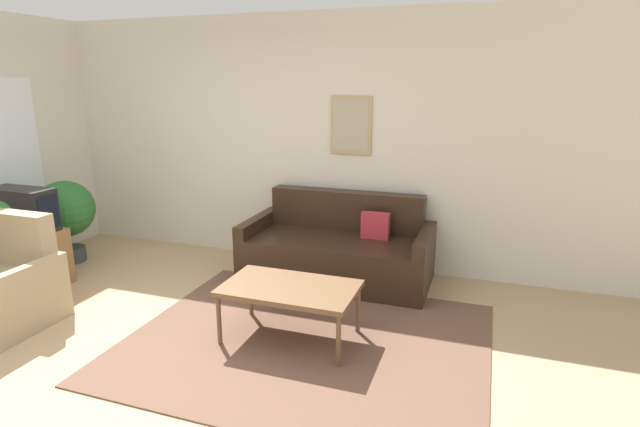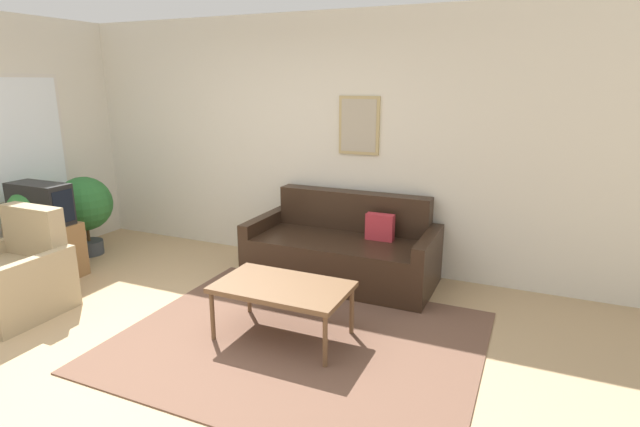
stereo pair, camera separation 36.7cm
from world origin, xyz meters
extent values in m
plane|color=tan|center=(0.00, 0.00, 0.00)|extent=(16.00, 16.00, 0.00)
cube|color=brown|center=(0.85, 0.71, 0.01)|extent=(2.77, 2.26, 0.01)
cube|color=beige|center=(0.00, 2.52, 1.35)|extent=(8.00, 0.06, 2.70)
cube|color=tan|center=(0.70, 2.48, 1.55)|extent=(0.44, 0.03, 0.60)
cube|color=#A89E89|center=(0.70, 2.46, 1.55)|extent=(0.38, 0.01, 0.54)
cube|color=beige|center=(-2.80, 1.16, 1.39)|extent=(0.02, 1.21, 1.38)
cube|color=white|center=(-2.80, 1.16, 1.39)|extent=(0.02, 1.13, 1.30)
cube|color=black|center=(0.70, 2.00, 0.23)|extent=(1.65, 0.90, 0.46)
cube|color=black|center=(0.70, 2.35, 0.66)|extent=(1.65, 0.20, 0.41)
cube|color=black|center=(-0.18, 2.00, 0.30)|extent=(0.12, 0.90, 0.60)
cube|color=black|center=(1.58, 2.00, 0.30)|extent=(0.12, 0.90, 0.60)
cube|color=#B22D38|center=(1.07, 2.11, 0.58)|extent=(0.28, 0.10, 0.28)
cube|color=brown|center=(0.72, 0.71, 0.43)|extent=(1.05, 0.62, 0.04)
cylinder|color=brown|center=(0.23, 0.44, 0.21)|extent=(0.04, 0.04, 0.41)
cylinder|color=brown|center=(1.20, 0.44, 0.21)|extent=(0.04, 0.04, 0.41)
cylinder|color=brown|center=(0.23, 0.98, 0.21)|extent=(0.04, 0.04, 0.41)
cylinder|color=brown|center=(1.20, 0.98, 0.21)|extent=(0.04, 0.04, 0.41)
cube|color=olive|center=(-2.18, 0.89, 0.29)|extent=(0.72, 0.41, 0.57)
cube|color=black|center=(-2.18, 0.89, 0.78)|extent=(0.67, 0.28, 0.42)
cube|color=black|center=(-1.84, 0.89, 0.78)|extent=(0.01, 0.23, 0.33)
cube|color=tan|center=(-1.68, 0.12, 0.23)|extent=(0.63, 0.76, 0.45)
cube|color=tan|center=(-1.68, 0.42, 0.68)|extent=(0.63, 0.16, 0.46)
cube|color=tan|center=(-1.31, 0.12, 0.29)|extent=(0.09, 0.76, 0.57)
cylinder|color=#383D42|center=(-2.29, 0.92, 0.12)|extent=(0.26, 0.26, 0.25)
cylinder|color=#51381E|center=(-2.29, 0.92, 0.33)|extent=(0.04, 0.04, 0.17)
sphere|color=#337A38|center=(-2.29, 0.92, 0.67)|extent=(0.58, 0.58, 0.58)
cylinder|color=#383D42|center=(-2.33, 1.55, 0.08)|extent=(0.31, 0.31, 0.16)
cylinder|color=#51381E|center=(-2.33, 1.55, 0.26)|extent=(0.04, 0.04, 0.19)
sphere|color=#28662D|center=(-2.33, 1.55, 0.62)|extent=(0.63, 0.63, 0.63)
camera|label=1|loc=(2.12, -2.61, 2.00)|focal=28.00mm
camera|label=2|loc=(2.46, -2.48, 2.00)|focal=28.00mm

